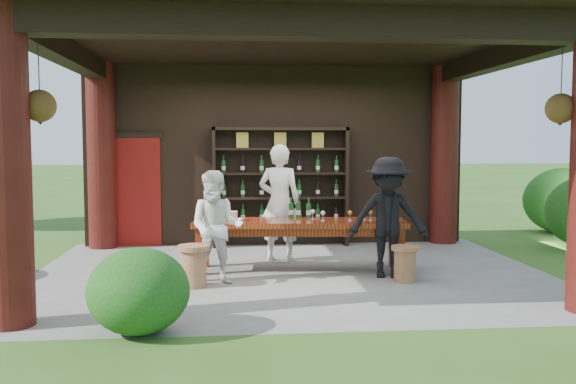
{
  "coord_description": "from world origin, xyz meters",
  "views": [
    {
      "loc": [
        -0.88,
        -9.16,
        1.91
      ],
      "look_at": [
        0.0,
        0.4,
        1.15
      ],
      "focal_mm": 40.0,
      "sensor_mm": 36.0,
      "label": 1
    }
  ],
  "objects": [
    {
      "name": "table_bottles",
      "position": [
        0.18,
        0.49,
        0.9
      ],
      "size": [
        0.34,
        0.15,
        0.31
      ],
      "color": "#194C1E",
      "rests_on": "tasting_table"
    },
    {
      "name": "stool_near_right",
      "position": [
        1.5,
        -0.71,
        0.26
      ],
      "size": [
        0.37,
        0.37,
        0.49
      ],
      "rotation": [
        0.0,
        0.0,
        0.0
      ],
      "color": "brown",
      "rests_on": "ground"
    },
    {
      "name": "trees",
      "position": [
        3.99,
        1.94,
        3.37
      ],
      "size": [
        21.68,
        10.55,
        4.8
      ],
      "color": "#3F2819",
      "rests_on": "ground"
    },
    {
      "name": "pavilion",
      "position": [
        -0.01,
        0.43,
        2.13
      ],
      "size": [
        7.5,
        6.0,
        3.6
      ],
      "color": "slate",
      "rests_on": "ground"
    },
    {
      "name": "stool_far_left",
      "position": [
        -2.24,
        -0.91,
        0.25
      ],
      "size": [
        0.37,
        0.37,
        0.48
      ],
      "rotation": [
        0.0,
        0.0,
        0.12
      ],
      "color": "brown",
      "rests_on": "ground"
    },
    {
      "name": "stool_near_left",
      "position": [
        -1.35,
        -0.78,
        0.29
      ],
      "size": [
        0.42,
        0.42,
        0.55
      ],
      "rotation": [
        0.0,
        0.0,
        0.14
      ],
      "color": "brown",
      "rests_on": "ground"
    },
    {
      "name": "guest_woman",
      "position": [
        -1.06,
        -0.59,
        0.76
      ],
      "size": [
        0.81,
        0.67,
        1.52
      ],
      "primitive_type": "imported",
      "rotation": [
        0.0,
        0.0,
        -0.13
      ],
      "color": "white",
      "rests_on": "ground"
    },
    {
      "name": "guest_man",
      "position": [
        1.34,
        -0.4,
        0.85
      ],
      "size": [
        1.17,
        0.77,
        1.69
      ],
      "primitive_type": "imported",
      "rotation": [
        0.0,
        0.0,
        -0.14
      ],
      "color": "black",
      "rests_on": "ground"
    },
    {
      "name": "wine_shelf",
      "position": [
        0.05,
        2.45,
        1.09
      ],
      "size": [
        2.46,
        0.37,
        2.17
      ],
      "color": "black",
      "rests_on": "ground"
    },
    {
      "name": "ground",
      "position": [
        0.0,
        0.0,
        0.0
      ],
      "size": [
        90.0,
        90.0,
        0.0
      ],
      "primitive_type": "plane",
      "color": "#2D5119",
      "rests_on": "ground"
    },
    {
      "name": "shrubs",
      "position": [
        1.94,
        0.39,
        0.54
      ],
      "size": [
        14.47,
        7.72,
        1.36
      ],
      "color": "#194C14",
      "rests_on": "ground"
    },
    {
      "name": "napkin_basket",
      "position": [
        -0.9,
        0.18,
        0.82
      ],
      "size": [
        0.27,
        0.2,
        0.14
      ],
      "primitive_type": "cube",
      "rotation": [
        0.0,
        0.0,
        -0.09
      ],
      "color": "#BF6672",
      "rests_on": "tasting_table"
    },
    {
      "name": "tasting_table",
      "position": [
        0.15,
        0.17,
        0.63
      ],
      "size": [
        3.17,
        1.07,
        0.75
      ],
      "rotation": [
        0.0,
        0.0,
        -0.09
      ],
      "color": "#531C0B",
      "rests_on": "ground"
    },
    {
      "name": "host",
      "position": [
        -0.08,
        0.97,
        0.93
      ],
      "size": [
        0.79,
        0.65,
        1.87
      ],
      "primitive_type": "imported",
      "rotation": [
        0.0,
        0.0,
        2.81
      ],
      "color": "white",
      "rests_on": "ground"
    },
    {
      "name": "table_glasses",
      "position": [
        0.8,
        0.1,
        0.82
      ],
      "size": [
        0.9,
        0.29,
        0.15
      ],
      "color": "silver",
      "rests_on": "tasting_table"
    }
  ]
}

